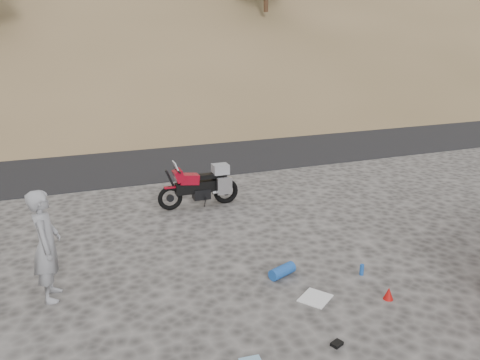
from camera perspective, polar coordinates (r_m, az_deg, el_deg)
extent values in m
plane|color=#3C3937|center=(8.23, -5.31, -11.68)|extent=(140.00, 140.00, 0.00)
cube|color=black|center=(16.55, -14.07, 2.86)|extent=(120.00, 7.00, 0.05)
torus|color=black|center=(11.14, -8.50, -2.20)|extent=(0.59, 0.11, 0.59)
cylinder|color=black|center=(11.14, -8.50, -2.20)|extent=(0.18, 0.05, 0.18)
torus|color=black|center=(11.50, -1.73, -1.38)|extent=(0.63, 0.13, 0.63)
cylinder|color=black|center=(11.50, -1.73, -1.38)|extent=(0.20, 0.07, 0.20)
cylinder|color=black|center=(11.05, -8.21, -0.53)|extent=(0.34, 0.05, 0.73)
cylinder|color=black|center=(10.98, -7.65, 1.24)|extent=(0.04, 0.56, 0.04)
cube|color=black|center=(11.23, -5.20, -0.85)|extent=(1.08, 0.22, 0.27)
cube|color=black|center=(11.31, -4.74, -1.66)|extent=(0.40, 0.27, 0.25)
cube|color=maroon|center=(11.11, -6.25, 0.13)|extent=(0.47, 0.27, 0.28)
cube|color=maroon|center=(11.02, -7.49, 0.53)|extent=(0.27, 0.31, 0.32)
cube|color=silver|center=(10.95, -7.85, 1.67)|extent=(0.11, 0.27, 0.23)
cube|color=black|center=(11.22, -4.13, 0.46)|extent=(0.49, 0.20, 0.11)
cube|color=black|center=(11.33, -2.48, 0.47)|extent=(0.31, 0.16, 0.09)
cube|color=silver|center=(11.19, -1.90, -0.72)|extent=(0.36, 0.11, 0.40)
cube|color=silver|center=(11.61, -2.68, -0.05)|extent=(0.36, 0.11, 0.40)
cube|color=gray|center=(11.29, -2.41, 1.35)|extent=(0.38, 0.31, 0.23)
cube|color=maroon|center=(11.05, -8.56, -0.89)|extent=(0.27, 0.11, 0.04)
cylinder|color=black|center=(11.23, -4.26, -2.62)|extent=(0.02, 0.19, 0.33)
cylinder|color=silver|center=(11.31, -2.38, -1.38)|extent=(0.41, 0.08, 0.12)
imported|color=gray|center=(8.20, -21.79, -13.09)|extent=(0.50, 0.70, 1.79)
cube|color=white|center=(7.69, 9.17, -14.02)|extent=(0.63, 0.62, 0.02)
cylinder|color=#1B4FA7|center=(8.20, 5.17, -11.00)|extent=(0.54, 0.37, 0.20)
cylinder|color=#1B4FA7|center=(8.48, 14.62, -10.53)|extent=(0.09, 0.09, 0.19)
cone|color=#B30E0B|center=(7.89, 17.66, -13.04)|extent=(0.19, 0.19, 0.20)
cube|color=black|center=(6.75, 11.73, -18.96)|extent=(0.19, 0.16, 0.05)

